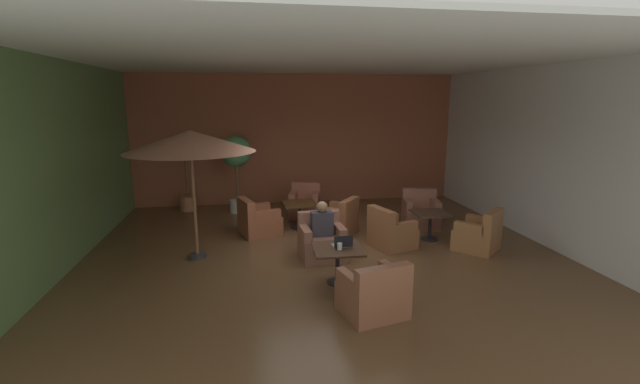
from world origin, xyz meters
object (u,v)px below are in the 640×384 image
armchair_front_left_north (374,295)px  armchair_front_right_south (391,233)px  armchair_mid_center_east (305,204)px  potted_tree_mid_left (236,157)px  patron_blue_shirt (322,220)px  patio_umbrella_tall_red (190,142)px  armchair_mid_center_south (258,221)px  armchair_mid_center_north (339,220)px  cafe_table_mid_center (300,209)px  armchair_front_left_east (321,242)px  potted_tree_left_corner (185,158)px  iced_drink_cup (340,246)px  cafe_table_front_left (338,254)px  armchair_front_right_north (479,235)px  cafe_table_front_right (430,218)px  open_laptop (343,244)px  armchair_front_right_east (420,213)px

armchair_front_left_north → armchair_front_right_south: size_ratio=1.02×
armchair_mid_center_east → potted_tree_mid_left: 2.17m
armchair_mid_center_east → patron_blue_shirt: (-0.07, -2.99, 0.43)m
patio_umbrella_tall_red → armchair_mid_center_south: bearing=47.5°
armchair_mid_center_north → armchair_front_left_north: bearing=-94.4°
armchair_mid_center_south → cafe_table_mid_center: bearing=17.8°
armchair_front_left_east → potted_tree_left_corner: (-2.96, 4.06, 1.10)m
potted_tree_left_corner → iced_drink_cup: size_ratio=18.64×
armchair_mid_center_north → patron_blue_shirt: size_ratio=1.55×
cafe_table_front_left → armchair_front_left_north: 1.18m
cafe_table_front_left → iced_drink_cup: (0.01, -0.09, 0.16)m
armchair_front_right_north → patron_blue_shirt: patron_blue_shirt is taller
cafe_table_front_right → patron_blue_shirt: (-2.46, -0.72, 0.26)m
armchair_front_right_south → open_laptop: size_ratio=2.97×
armchair_mid_center_east → iced_drink_cup: 4.22m
armchair_mid_center_east → potted_tree_left_corner: size_ratio=0.45×
patio_umbrella_tall_red → potted_tree_mid_left: bearing=78.1°
cafe_table_front_right → open_laptop: bearing=-142.1°
armchair_front_right_north → potted_tree_mid_left: size_ratio=0.53×
armchair_front_left_east → armchair_front_right_north: (3.15, -0.09, -0.01)m
cafe_table_front_right → potted_tree_left_corner: potted_tree_left_corner is taller
potted_tree_left_corner → iced_drink_cup: (3.04, -5.31, -0.76)m
armchair_front_left_north → open_laptop: 1.24m
armchair_front_left_north → armchair_mid_center_east: armchair_mid_center_east is taller
armchair_front_right_south → iced_drink_cup: size_ratio=8.69×
cafe_table_front_right → armchair_mid_center_north: (-1.83, 0.69, -0.16)m
cafe_table_mid_center → iced_drink_cup: size_ratio=7.19×
cafe_table_front_right → cafe_table_mid_center: bearing=153.9°
cafe_table_front_left → open_laptop: size_ratio=2.52×
cafe_table_front_left → armchair_front_right_north: size_ratio=0.75×
potted_tree_left_corner → armchair_mid_center_east: bearing=-20.1°
cafe_table_front_left → armchair_mid_center_north: (0.56, 2.53, -0.18)m
armchair_front_left_north → armchair_front_left_east: armchair_front_left_east is taller
patio_umbrella_tall_red → open_laptop: bearing=-31.0°
armchair_front_right_north → patio_umbrella_tall_red: size_ratio=0.45×
armchair_front_left_north → armchair_mid_center_north: 3.67m
armchair_front_right_east → open_laptop: 3.77m
armchair_mid_center_north → iced_drink_cup: (-0.55, -2.62, 0.34)m
armchair_front_left_north → iced_drink_cup: armchair_front_left_north is taller
armchair_mid_center_south → open_laptop: armchair_mid_center_south is taller
cafe_table_front_right → patron_blue_shirt: patron_blue_shirt is taller
cafe_table_front_right → armchair_front_right_north: armchair_front_right_north is taller
armchair_front_right_north → armchair_mid_center_south: armchair_front_right_north is taller
armchair_front_right_north → open_laptop: armchair_front_right_north is taller
cafe_table_front_left → patron_blue_shirt: patron_blue_shirt is taller
armchair_front_right_east → open_laptop: bearing=-131.8°
armchair_front_left_east → patio_umbrella_tall_red: patio_umbrella_tall_red is taller
cafe_table_front_right → armchair_front_right_north: size_ratio=0.68×
potted_tree_left_corner → armchair_front_right_south: bearing=-39.9°
armchair_mid_center_south → armchair_front_right_north: bearing=-22.1°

